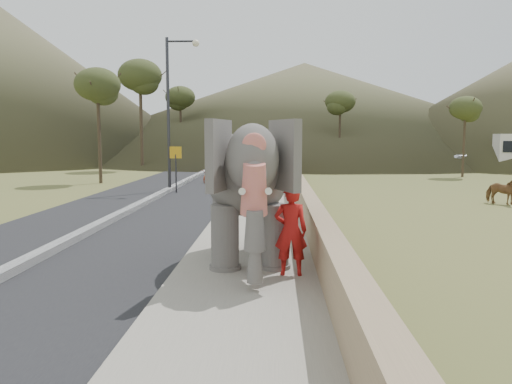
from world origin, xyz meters
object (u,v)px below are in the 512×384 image
lamppost (174,99)px  motorcyclist (216,170)px  elephant_and_man (248,193)px  cow (501,191)px

lamppost → motorcyclist: size_ratio=4.09×
elephant_and_man → motorcyclist: elephant_and_man is taller
lamppost → elephant_and_man: size_ratio=1.80×
motorcyclist → elephant_and_man: bearing=-81.1°
cow → motorcyclist: bearing=97.8°
lamppost → elephant_and_man: bearing=-72.5°
cow → elephant_and_man: 14.77m
lamppost → cow: lamppost is taller
lamppost → cow: bearing=-16.6°
cow → elephant_and_man: bearing=177.9°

